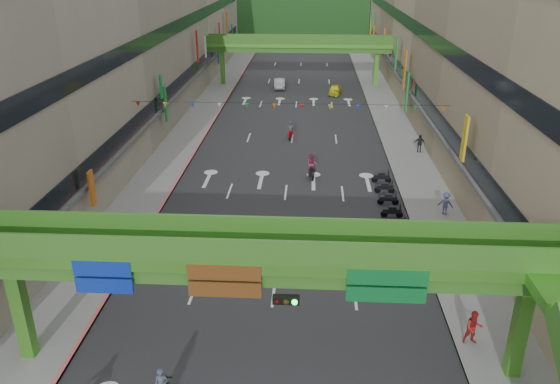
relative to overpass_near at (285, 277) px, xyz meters
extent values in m
cube|color=#28282B|center=(-0.93, 44.62, -5.20)|extent=(18.00, 140.00, 0.02)
cube|color=gray|center=(-11.93, 44.62, -5.13)|extent=(4.00, 140.00, 0.15)
cube|color=gray|center=(10.07, 44.62, -5.13)|extent=(4.00, 140.00, 0.15)
cube|color=#CC5959|center=(-10.03, 44.62, -5.12)|extent=(0.20, 140.00, 0.18)
cube|color=gray|center=(8.17, 44.62, -5.12)|extent=(0.20, 140.00, 0.18)
cube|color=#9E937F|center=(-19.93, 44.62, 4.29)|extent=(12.00, 95.00, 19.00)
cube|color=black|center=(-13.88, 44.62, -1.01)|extent=(0.08, 90.25, 1.40)
cube|color=black|center=(-13.88, 44.62, 4.99)|extent=(0.08, 90.25, 1.40)
cube|color=gray|center=(18.07, 44.62, 4.29)|extent=(12.00, 95.00, 19.00)
cube|color=black|center=(12.02, 44.62, -1.01)|extent=(0.08, 90.25, 1.40)
cube|color=black|center=(12.02, 44.62, 4.99)|extent=(0.08, 90.25, 1.40)
cube|color=#4C9E2D|center=(-0.93, 0.62, 0.54)|extent=(28.00, 2.20, 0.50)
cube|color=#387223|center=(-0.93, 0.62, -0.06)|extent=(28.00, 1.76, 0.70)
cube|color=#4C9E2D|center=(-11.93, 0.62, -2.81)|extent=(0.60, 0.60, 4.80)
cube|color=#4C9E2D|center=(10.07, 0.62, -2.81)|extent=(0.60, 0.60, 4.80)
cube|color=#387223|center=(-0.93, -0.42, 1.34)|extent=(28.00, 0.12, 1.10)
cube|color=#387223|center=(-0.93, 1.66, 1.34)|extent=(28.00, 0.12, 1.10)
cube|color=navy|center=(-7.43, -0.46, -0.06)|extent=(2.40, 0.12, 1.50)
cube|color=#593314|center=(-2.43, -0.46, -0.06)|extent=(3.00, 0.12, 1.50)
cube|color=#0C5926|center=(4.07, -0.46, -0.06)|extent=(3.20, 0.12, 1.50)
cube|color=black|center=(0.07, -0.61, -0.71)|extent=(1.10, 0.28, 0.35)
cube|color=#4C9E2D|center=(-0.93, 59.62, 0.54)|extent=(28.00, 2.20, 0.50)
cube|color=#387223|center=(-0.93, 59.62, -0.06)|extent=(28.00, 1.76, 0.70)
cube|color=#4C9E2D|center=(-11.93, 59.62, -2.81)|extent=(0.60, 0.60, 4.80)
cube|color=#4C9E2D|center=(10.07, 59.62, -2.81)|extent=(0.60, 0.60, 4.80)
cube|color=#387223|center=(-0.93, 58.58, 1.34)|extent=(28.00, 0.12, 1.10)
cube|color=#387223|center=(-0.93, 60.66, 1.34)|extent=(28.00, 0.12, 1.10)
ellipsoid|color=#1C4419|center=(-15.93, 154.62, -5.21)|extent=(168.00, 140.00, 112.00)
ellipsoid|color=#1C4419|center=(24.07, 174.62, -5.21)|extent=(208.00, 176.00, 128.00)
cylinder|color=black|center=(-0.93, 24.62, 0.99)|extent=(26.00, 0.03, 0.03)
cone|color=red|center=(-13.43, 24.62, 0.74)|extent=(0.36, 0.36, 0.40)
cone|color=gold|center=(-11.16, 24.62, 0.74)|extent=(0.36, 0.36, 0.40)
cone|color=#193FB2|center=(-8.89, 24.62, 0.74)|extent=(0.36, 0.36, 0.40)
cone|color=silver|center=(-6.61, 24.62, 0.74)|extent=(0.36, 0.36, 0.40)
cone|color=#198C33|center=(-4.34, 24.62, 0.74)|extent=(0.36, 0.36, 0.40)
cone|color=orange|center=(-2.07, 24.62, 0.74)|extent=(0.36, 0.36, 0.40)
cone|color=red|center=(0.20, 24.62, 0.74)|extent=(0.36, 0.36, 0.40)
cone|color=gold|center=(2.48, 24.62, 0.74)|extent=(0.36, 0.36, 0.40)
cone|color=#193FB2|center=(4.75, 24.62, 0.74)|extent=(0.36, 0.36, 0.40)
cone|color=silver|center=(7.02, 24.62, 0.74)|extent=(0.36, 0.36, 0.40)
cone|color=#198C33|center=(9.29, 24.62, 0.74)|extent=(0.36, 0.36, 0.40)
cone|color=orange|center=(11.57, 24.62, 0.74)|extent=(0.36, 0.36, 0.40)
cube|color=black|center=(-4.91, -1.52, -4.16)|extent=(0.55, 0.09, 0.06)
cube|color=black|center=(1.11, 23.73, -4.66)|extent=(0.57, 1.34, 0.35)
cube|color=black|center=(1.11, 23.73, -4.41)|extent=(0.39, 0.59, 0.18)
cube|color=black|center=(1.02, 24.27, -4.16)|extent=(0.55, 0.15, 0.06)
cylinder|color=black|center=(1.02, 24.27, -4.96)|extent=(0.18, 0.51, 0.50)
cylinder|color=black|center=(1.21, 23.18, -4.96)|extent=(0.18, 0.51, 0.50)
imported|color=#8A2E47|center=(1.11, 23.73, -3.93)|extent=(1.01, 0.85, 1.85)
cube|color=#790001|center=(-1.13, 34.42, -4.66)|extent=(0.48, 1.33, 0.35)
cube|color=#790001|center=(-1.13, 34.42, -4.41)|extent=(0.36, 0.58, 0.18)
cube|color=#790001|center=(-1.07, 34.97, -4.16)|extent=(0.55, 0.12, 0.06)
cylinder|color=black|center=(-1.07, 34.97, -4.96)|extent=(0.15, 0.51, 0.50)
cylinder|color=black|center=(-1.18, 33.87, -4.96)|extent=(0.15, 0.51, 0.50)
imported|color=#3F3F46|center=(-1.13, 34.42, -4.08)|extent=(0.81, 0.57, 1.55)
cube|color=black|center=(6.87, 14.31, -4.66)|extent=(1.31, 0.38, 0.35)
cube|color=black|center=(6.87, 14.31, -4.41)|extent=(0.56, 0.31, 0.18)
cube|color=black|center=(7.42, 14.29, -4.16)|extent=(0.07, 0.55, 0.06)
cylinder|color=black|center=(7.42, 14.29, -4.96)|extent=(0.50, 0.11, 0.50)
cylinder|color=black|center=(6.32, 14.32, -4.96)|extent=(0.50, 0.11, 0.50)
cube|color=black|center=(6.87, 16.51, -4.66)|extent=(1.31, 0.38, 0.35)
cube|color=black|center=(6.87, 16.51, -4.41)|extent=(0.56, 0.31, 0.18)
cube|color=black|center=(7.42, 16.49, -4.16)|extent=(0.07, 0.55, 0.06)
cylinder|color=black|center=(7.42, 16.49, -4.96)|extent=(0.50, 0.11, 0.50)
cylinder|color=black|center=(6.32, 16.52, -4.96)|extent=(0.50, 0.11, 0.50)
cube|color=black|center=(6.87, 18.71, -4.66)|extent=(1.31, 0.38, 0.35)
cube|color=black|center=(6.87, 18.71, -4.41)|extent=(0.56, 0.31, 0.18)
cube|color=black|center=(7.42, 18.69, -4.16)|extent=(0.07, 0.55, 0.06)
cylinder|color=black|center=(7.42, 18.69, -4.96)|extent=(0.50, 0.11, 0.50)
cylinder|color=black|center=(6.32, 18.72, -4.96)|extent=(0.50, 0.11, 0.50)
cube|color=black|center=(6.87, 20.91, -4.66)|extent=(1.31, 0.38, 0.35)
cube|color=black|center=(6.87, 20.91, -4.41)|extent=(0.56, 0.31, 0.18)
cube|color=black|center=(7.42, 20.89, -4.16)|extent=(0.07, 0.55, 0.06)
cylinder|color=black|center=(7.42, 20.89, -4.96)|extent=(0.50, 0.11, 0.50)
cylinder|color=black|center=(6.32, 20.92, -4.96)|extent=(0.50, 0.11, 0.50)
cube|color=black|center=(6.87, 23.11, -4.66)|extent=(1.31, 0.38, 0.35)
cube|color=black|center=(6.87, 23.11, -4.41)|extent=(0.56, 0.31, 0.18)
cube|color=black|center=(7.42, 23.09, -4.16)|extent=(0.07, 0.55, 0.06)
cylinder|color=black|center=(7.42, 23.09, -4.96)|extent=(0.50, 0.11, 0.50)
cylinder|color=black|center=(6.32, 23.12, -4.96)|extent=(0.50, 0.11, 0.50)
imported|color=#949399|center=(-3.59, 57.63, -4.51)|extent=(1.76, 4.33, 1.40)
imported|color=yellow|center=(4.13, 54.44, -4.57)|extent=(1.99, 3.88, 1.26)
imported|color=#A81E1E|center=(8.87, 2.62, -4.32)|extent=(0.90, 0.72, 1.77)
imported|color=black|center=(11.27, 30.76, -4.37)|extent=(1.02, 0.54, 1.66)
imported|color=#3C3E61|center=(10.71, 17.04, -4.37)|extent=(0.92, 0.78, 1.68)
camera|label=1|loc=(0.88, -19.07, 12.04)|focal=35.00mm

